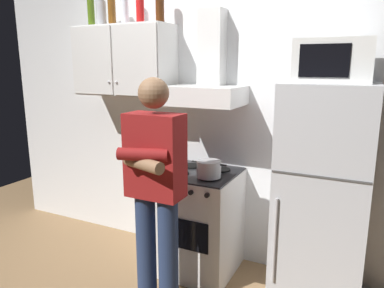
{
  "coord_description": "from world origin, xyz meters",
  "views": [
    {
      "loc": [
        1.13,
        -2.31,
        1.72
      ],
      "look_at": [
        0.0,
        0.0,
        1.15
      ],
      "focal_mm": 33.89,
      "sensor_mm": 36.0,
      "label": 1
    }
  ],
  "objects_px": {
    "bottle_vodka_clear": "(125,6)",
    "bottle_rum_dark": "(160,6)",
    "microwave": "(334,61)",
    "bottle_beer_brown": "(112,11)",
    "upper_cabinet": "(124,61)",
    "bottle_canister_steel": "(101,13)",
    "bottle_olive_oil": "(91,11)",
    "person_standing": "(155,189)",
    "refrigerator": "(322,198)",
    "cooking_pot": "(209,169)",
    "bottle_soda_red": "(140,9)",
    "stove_oven": "(200,221)",
    "range_hood": "(207,80)"
  },
  "relations": [
    {
      "from": "bottle_vodka_clear",
      "to": "bottle_olive_oil",
      "type": "relative_size",
      "value": 1.2
    },
    {
      "from": "microwave",
      "to": "cooking_pot",
      "type": "xyz_separation_m",
      "value": [
        -0.82,
        -0.14,
        -0.8
      ]
    },
    {
      "from": "refrigerator",
      "to": "microwave",
      "type": "relative_size",
      "value": 3.33
    },
    {
      "from": "microwave",
      "to": "bottle_beer_brown",
      "type": "relative_size",
      "value": 1.81
    },
    {
      "from": "bottle_canister_steel",
      "to": "bottle_rum_dark",
      "type": "xyz_separation_m",
      "value": [
        0.59,
        0.02,
        0.03
      ]
    },
    {
      "from": "person_standing",
      "to": "bottle_rum_dark",
      "type": "height_order",
      "value": "bottle_rum_dark"
    },
    {
      "from": "cooking_pot",
      "to": "bottle_soda_red",
      "type": "bearing_deg",
      "value": 162.11
    },
    {
      "from": "bottle_soda_red",
      "to": "refrigerator",
      "type": "bearing_deg",
      "value": -4.42
    },
    {
      "from": "upper_cabinet",
      "to": "bottle_soda_red",
      "type": "bearing_deg",
      "value": -1.09
    },
    {
      "from": "person_standing",
      "to": "bottle_rum_dark",
      "type": "bearing_deg",
      "value": 117.33
    },
    {
      "from": "refrigerator",
      "to": "bottle_rum_dark",
      "type": "xyz_separation_m",
      "value": [
        -1.39,
        0.15,
        1.39
      ]
    },
    {
      "from": "bottle_canister_steel",
      "to": "bottle_rum_dark",
      "type": "bearing_deg",
      "value": 2.04
    },
    {
      "from": "bottle_soda_red",
      "to": "bottle_olive_oil",
      "type": "distance_m",
      "value": 0.52
    },
    {
      "from": "refrigerator",
      "to": "cooking_pot",
      "type": "bearing_deg",
      "value": -171.68
    },
    {
      "from": "refrigerator",
      "to": "person_standing",
      "type": "height_order",
      "value": "person_standing"
    },
    {
      "from": "cooking_pot",
      "to": "bottle_soda_red",
      "type": "distance_m",
      "value": 1.46
    },
    {
      "from": "bottle_canister_steel",
      "to": "bottle_beer_brown",
      "type": "height_order",
      "value": "bottle_beer_brown"
    },
    {
      "from": "person_standing",
      "to": "bottle_soda_red",
      "type": "relative_size",
      "value": 6.34
    },
    {
      "from": "person_standing",
      "to": "bottle_olive_oil",
      "type": "relative_size",
      "value": 5.89
    },
    {
      "from": "upper_cabinet",
      "to": "bottle_soda_red",
      "type": "relative_size",
      "value": 3.48
    },
    {
      "from": "microwave",
      "to": "refrigerator",
      "type": "bearing_deg",
      "value": -89.1
    },
    {
      "from": "microwave",
      "to": "bottle_beer_brown",
      "type": "height_order",
      "value": "bottle_beer_brown"
    },
    {
      "from": "cooking_pot",
      "to": "bottle_olive_oil",
      "type": "distance_m",
      "value": 1.79
    },
    {
      "from": "cooking_pot",
      "to": "person_standing",
      "type": "bearing_deg",
      "value": -110.3
    },
    {
      "from": "bottle_canister_steel",
      "to": "bottle_soda_red",
      "type": "relative_size",
      "value": 0.92
    },
    {
      "from": "bottle_canister_steel",
      "to": "bottle_vodka_clear",
      "type": "distance_m",
      "value": 0.25
    },
    {
      "from": "bottle_canister_steel",
      "to": "bottle_olive_oil",
      "type": "xyz_separation_m",
      "value": [
        -0.1,
        -0.02,
        0.02
      ]
    },
    {
      "from": "stove_oven",
      "to": "bottle_canister_steel",
      "type": "bearing_deg",
      "value": 173.02
    },
    {
      "from": "bottle_rum_dark",
      "to": "bottle_olive_oil",
      "type": "height_order",
      "value": "bottle_rum_dark"
    },
    {
      "from": "bottle_vodka_clear",
      "to": "bottle_rum_dark",
      "type": "bearing_deg",
      "value": 1.36
    },
    {
      "from": "upper_cabinet",
      "to": "bottle_canister_steel",
      "type": "height_order",
      "value": "bottle_canister_steel"
    },
    {
      "from": "person_standing",
      "to": "bottle_vodka_clear",
      "type": "relative_size",
      "value": 4.9
    },
    {
      "from": "range_hood",
      "to": "upper_cabinet",
      "type": "bearing_deg",
      "value": -179.91
    },
    {
      "from": "microwave",
      "to": "bottle_vodka_clear",
      "type": "bearing_deg",
      "value": 176.03
    },
    {
      "from": "refrigerator",
      "to": "bottle_vodka_clear",
      "type": "bearing_deg",
      "value": 175.43
    },
    {
      "from": "stove_oven",
      "to": "bottle_rum_dark",
      "type": "xyz_separation_m",
      "value": [
        -0.44,
        0.15,
        1.76
      ]
    },
    {
      "from": "upper_cabinet",
      "to": "bottle_olive_oil",
      "type": "distance_m",
      "value": 0.55
    },
    {
      "from": "refrigerator",
      "to": "bottle_vodka_clear",
      "type": "xyz_separation_m",
      "value": [
        -1.74,
        0.14,
        1.41
      ]
    },
    {
      "from": "refrigerator",
      "to": "range_hood",
      "type": "bearing_deg",
      "value": 172.45
    },
    {
      "from": "range_hood",
      "to": "bottle_olive_oil",
      "type": "height_order",
      "value": "bottle_olive_oil"
    },
    {
      "from": "stove_oven",
      "to": "range_hood",
      "type": "xyz_separation_m",
      "value": [
        0.0,
        0.13,
        1.16
      ]
    },
    {
      "from": "refrigerator",
      "to": "bottle_beer_brown",
      "type": "xyz_separation_m",
      "value": [
        -1.87,
        0.14,
        1.38
      ]
    },
    {
      "from": "upper_cabinet",
      "to": "bottle_canister_steel",
      "type": "relative_size",
      "value": 3.79
    },
    {
      "from": "bottle_canister_steel",
      "to": "bottle_beer_brown",
      "type": "distance_m",
      "value": 0.11
    },
    {
      "from": "bottle_beer_brown",
      "to": "bottle_vodka_clear",
      "type": "bearing_deg",
      "value": 1.28
    },
    {
      "from": "person_standing",
      "to": "bottle_olive_oil",
      "type": "bearing_deg",
      "value": 146.6
    },
    {
      "from": "stove_oven",
      "to": "person_standing",
      "type": "height_order",
      "value": "person_standing"
    },
    {
      "from": "range_hood",
      "to": "bottle_canister_steel",
      "type": "relative_size",
      "value": 3.16
    },
    {
      "from": "upper_cabinet",
      "to": "bottle_canister_steel",
      "type": "bearing_deg",
      "value": 179.71
    },
    {
      "from": "stove_oven",
      "to": "range_hood",
      "type": "height_order",
      "value": "range_hood"
    }
  ]
}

